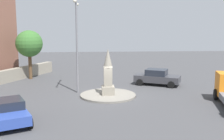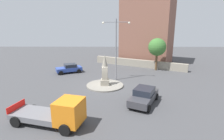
{
  "view_description": "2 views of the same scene",
  "coord_description": "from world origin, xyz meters",
  "px_view_note": "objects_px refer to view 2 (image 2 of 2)",
  "views": [
    {
      "loc": [
        21.52,
        -1.27,
        5.6
      ],
      "look_at": [
        -0.42,
        0.36,
        2.09
      ],
      "focal_mm": 43.48,
      "sensor_mm": 36.0,
      "label": 1
    },
    {
      "loc": [
        -1.08,
        20.88,
        7.35
      ],
      "look_at": [
        -0.86,
        -0.55,
        1.88
      ],
      "focal_mm": 28.68,
      "sensor_mm": 36.0,
      "label": 2
    }
  ],
  "objects_px": {
    "corner_building": "(147,32)",
    "monument": "(105,71)",
    "streetlamp": "(116,44)",
    "car_blue_passing": "(69,68)",
    "car_dark_grey_far_side": "(144,96)",
    "tree_near_wall": "(157,47)",
    "truck_orange_parked_left": "(57,113)"
  },
  "relations": [
    {
      "from": "streetlamp",
      "to": "truck_orange_parked_left",
      "type": "relative_size",
      "value": 1.37
    },
    {
      "from": "monument",
      "to": "truck_orange_parked_left",
      "type": "height_order",
      "value": "monument"
    },
    {
      "from": "monument",
      "to": "streetlamp",
      "type": "xyz_separation_m",
      "value": [
        -1.37,
        -2.52,
        3.04
      ]
    },
    {
      "from": "streetlamp",
      "to": "tree_near_wall",
      "type": "xyz_separation_m",
      "value": [
        -6.69,
        -5.43,
        -1.09
      ]
    },
    {
      "from": "truck_orange_parked_left",
      "to": "corner_building",
      "type": "height_order",
      "value": "corner_building"
    },
    {
      "from": "streetlamp",
      "to": "monument",
      "type": "bearing_deg",
      "value": 61.42
    },
    {
      "from": "monument",
      "to": "car_blue_passing",
      "type": "bearing_deg",
      "value": -46.21
    },
    {
      "from": "corner_building",
      "to": "car_dark_grey_far_side",
      "type": "bearing_deg",
      "value": 79.56
    },
    {
      "from": "car_dark_grey_far_side",
      "to": "tree_near_wall",
      "type": "bearing_deg",
      "value": -107.58
    },
    {
      "from": "car_dark_grey_far_side",
      "to": "corner_building",
      "type": "height_order",
      "value": "corner_building"
    },
    {
      "from": "truck_orange_parked_left",
      "to": "monument",
      "type": "bearing_deg",
      "value": -109.21
    },
    {
      "from": "corner_building",
      "to": "monument",
      "type": "bearing_deg",
      "value": 62.76
    },
    {
      "from": "car_blue_passing",
      "to": "car_dark_grey_far_side",
      "type": "bearing_deg",
      "value": 131.4
    },
    {
      "from": "car_dark_grey_far_side",
      "to": "truck_orange_parked_left",
      "type": "distance_m",
      "value": 8.09
    },
    {
      "from": "car_blue_passing",
      "to": "streetlamp",
      "type": "bearing_deg",
      "value": 153.55
    },
    {
      "from": "monument",
      "to": "tree_near_wall",
      "type": "distance_m",
      "value": 11.49
    },
    {
      "from": "car_blue_passing",
      "to": "tree_near_wall",
      "type": "height_order",
      "value": "tree_near_wall"
    },
    {
      "from": "car_dark_grey_far_side",
      "to": "corner_building",
      "type": "distance_m",
      "value": 20.74
    },
    {
      "from": "car_blue_passing",
      "to": "car_dark_grey_far_side",
      "type": "distance_m",
      "value": 14.84
    },
    {
      "from": "monument",
      "to": "tree_near_wall",
      "type": "relative_size",
      "value": 0.71
    },
    {
      "from": "streetlamp",
      "to": "car_blue_passing",
      "type": "distance_m",
      "value": 9.09
    },
    {
      "from": "car_dark_grey_far_side",
      "to": "tree_near_wall",
      "type": "relative_size",
      "value": 0.88
    },
    {
      "from": "streetlamp",
      "to": "car_blue_passing",
      "type": "xyz_separation_m",
      "value": [
        7.24,
        -3.6,
        -4.16
      ]
    },
    {
      "from": "tree_near_wall",
      "to": "truck_orange_parked_left",
      "type": "bearing_deg",
      "value": 56.51
    },
    {
      "from": "streetlamp",
      "to": "corner_building",
      "type": "height_order",
      "value": "corner_building"
    },
    {
      "from": "streetlamp",
      "to": "car_blue_passing",
      "type": "height_order",
      "value": "streetlamp"
    },
    {
      "from": "car_dark_grey_far_side",
      "to": "car_blue_passing",
      "type": "bearing_deg",
      "value": -48.6
    },
    {
      "from": "monument",
      "to": "corner_building",
      "type": "distance_m",
      "value": 17.08
    },
    {
      "from": "car_dark_grey_far_side",
      "to": "truck_orange_parked_left",
      "type": "xyz_separation_m",
      "value": [
        7.07,
        3.93,
        0.23
      ]
    },
    {
      "from": "car_blue_passing",
      "to": "corner_building",
      "type": "bearing_deg",
      "value": -147.33
    },
    {
      "from": "monument",
      "to": "truck_orange_parked_left",
      "type": "bearing_deg",
      "value": 70.79
    },
    {
      "from": "corner_building",
      "to": "streetlamp",
      "type": "bearing_deg",
      "value": 63.05
    }
  ]
}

